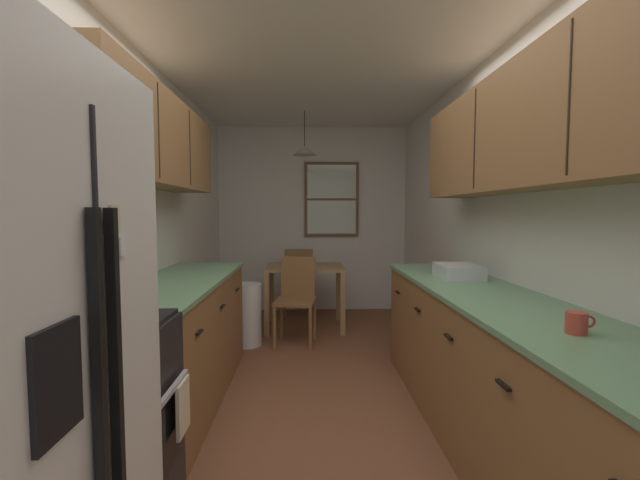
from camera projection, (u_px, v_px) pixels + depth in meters
name	position (u px, v px, depth m)	size (l,w,h in m)	color
ground_plane	(317.00, 386.00, 3.30)	(12.00, 12.00, 0.00)	brown
wall_left	(141.00, 226.00, 3.17)	(0.10, 9.00, 2.55)	white
wall_right	(489.00, 225.00, 3.26)	(0.10, 9.00, 2.55)	white
wall_back	(312.00, 219.00, 5.85)	(4.40, 0.10, 2.55)	white
ceiling_slab	(317.00, 51.00, 3.12)	(4.40, 9.00, 0.08)	white
stove_range	(85.00, 433.00, 1.70)	(0.66, 0.62, 1.10)	black
microwave_over_range	(43.00, 129.00, 1.62)	(0.39, 0.60, 0.33)	black
counter_left	(180.00, 341.00, 3.00)	(0.64, 1.97, 0.90)	olive
upper_cabinets_left	(152.00, 140.00, 2.85)	(0.33, 2.05, 0.62)	olive
counter_right	(503.00, 381.00, 2.28)	(0.64, 3.18, 0.90)	olive
upper_cabinets_right	(543.00, 123.00, 2.15)	(0.33, 2.86, 0.67)	olive
dining_table	(305.00, 277.00, 4.94)	(0.90, 0.71, 0.74)	#A87F51
dining_chair_near	(296.00, 295.00, 4.38)	(0.45, 0.45, 0.90)	olive
dining_chair_far	(298.00, 278.00, 5.50)	(0.42, 0.42, 0.90)	olive
pendant_light	(305.00, 150.00, 4.84)	(0.28, 0.28, 0.51)	black
back_window	(332.00, 199.00, 5.77)	(0.75, 0.05, 1.03)	brown
trash_bin	(247.00, 315.00, 4.29)	(0.30, 0.30, 0.64)	white
storage_canister	(143.00, 283.00, 2.33)	(0.11, 0.11, 0.16)	#D84C19
dish_towel	(183.00, 407.00, 1.87)	(0.02, 0.16, 0.24)	beige
mug_by_coffeemaker	(577.00, 323.00, 1.63)	(0.12, 0.08, 0.09)	#BF3F33
dish_rack	(458.00, 271.00, 3.00)	(0.28, 0.34, 0.10)	silver
table_serving_bowl	(301.00, 264.00, 4.88)	(0.19, 0.19, 0.06)	#4C7299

